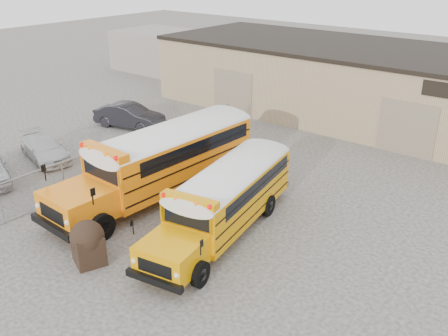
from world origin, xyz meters
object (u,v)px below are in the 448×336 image
Objects in this scene: tarp_bundle at (88,242)px; car_white at (45,148)px; school_bus_left at (252,121)px; school_bus_right at (279,150)px; car_dark at (130,116)px.

tarp_bundle reaches higher than car_white.
car_white is at bearing -136.49° from school_bus_left.
school_bus_left is 1.18× the size of school_bus_right.
car_dark is (-10.43, 11.12, -0.10)m from tarp_bundle.
school_bus_right is at bearing -48.93° from car_white.
school_bus_right reaches higher than car_dark.
school_bus_right reaches higher than car_white.
car_white is (-8.18, -7.76, -1.23)m from school_bus_left.
school_bus_right is (3.12, -2.05, -0.31)m from school_bus_left.
school_bus_left is at bearing 146.66° from school_bus_right.
car_dark is at bearing -171.60° from school_bus_left.
car_dark is (-0.49, 6.48, 0.15)m from car_white.
tarp_bundle is at bearing -81.92° from school_bus_left.
school_bus_left is 6.55× the size of tarp_bundle.
tarp_bundle is (-1.36, -10.34, -0.67)m from school_bus_right.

